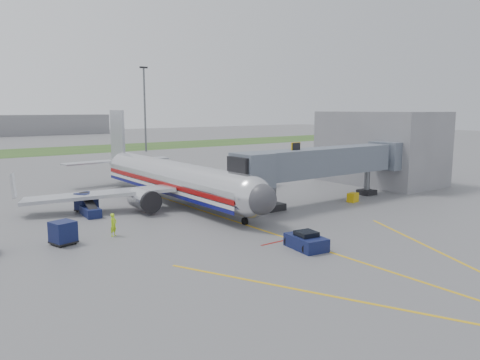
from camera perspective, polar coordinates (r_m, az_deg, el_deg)
ground at (r=41.04m, az=2.29°, el=-5.99°), size 400.00×400.00×0.00m
grass_strip at (r=123.84m, az=-24.94°, el=3.06°), size 300.00×25.00×0.01m
apron_markings at (r=35.82m, az=9.84°, el=-8.31°), size 21.52×50.00×0.01m
airliner at (r=53.01m, az=-8.11°, el=0.19°), size 32.10×35.67×10.25m
jet_bridge at (r=52.48m, az=9.84°, el=2.07°), size 25.30×4.00×6.90m
terminal at (r=68.73m, az=16.71°, el=3.82°), size 10.00×16.00×10.00m
light_mast_right at (r=117.06m, az=-11.53°, el=8.70°), size 2.00×0.44×20.40m
pushback_tug at (r=35.64m, az=8.07°, el=-7.42°), size 2.38×3.45×1.34m
baggage_cart_a at (r=38.79m, az=-20.77°, el=-6.02°), size 2.05×2.05×1.81m
baggage_cart_b at (r=49.88m, az=-17.92°, el=-2.69°), size 1.98×1.98×1.80m
baggage_cart_c at (r=50.17m, az=-18.23°, el=-2.57°), size 2.31×2.31×1.92m
belt_loader at (r=48.23m, az=-17.78°, el=-3.57°), size 1.62×4.20×2.01m
ground_power_cart at (r=54.11m, az=13.58°, el=-2.09°), size 1.43×1.10×1.02m
ramp_worker at (r=39.95m, az=-15.18°, el=-5.29°), size 0.83×0.75×1.90m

